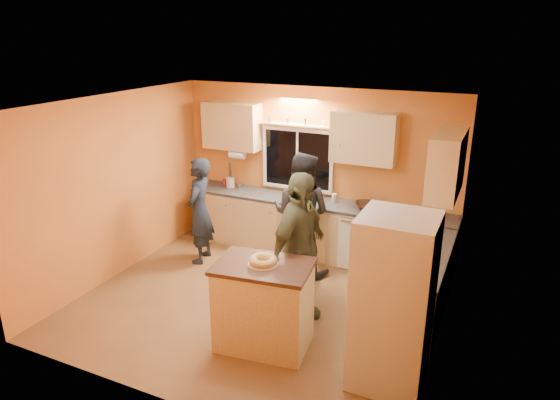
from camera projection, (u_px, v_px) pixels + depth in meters
The scene contains 14 objects.
ground at pixel (259, 303), 6.57m from camera, with size 4.50×4.50×0.00m, color brown.
room_shell at pixel (280, 178), 6.35m from camera, with size 4.54×4.04×2.61m.
back_counter at pixel (308, 227), 7.88m from camera, with size 4.23×0.62×0.90m.
right_counter at pixel (419, 286), 6.08m from camera, with size 0.62×1.84×0.90m.
refrigerator at pixel (393, 303), 4.84m from camera, with size 0.72×0.70×1.80m, color silver.
island at pixel (264, 305), 5.54m from camera, with size 1.13×0.84×1.01m.
bundt_pastry at pixel (263, 261), 5.37m from camera, with size 0.31×0.31×0.09m, color tan.
person_left at pixel (199, 211), 7.52m from camera, with size 0.59×0.39×1.63m, color black.
person_center at pixel (301, 214), 7.14m from camera, with size 0.88×0.68×1.81m, color black.
person_right at pixel (299, 250), 5.89m from camera, with size 1.11×0.46×1.89m, color #393C26.
mixing_bowl at pixel (367, 206), 7.35m from camera, with size 0.36×0.36×0.09m, color #311B10.
utensil_crock at pixel (230, 182), 8.33m from camera, with size 0.14×0.14×0.17m, color beige.
potted_plant at pixel (419, 241), 5.89m from camera, with size 0.26×0.23×0.29m, color gray.
red_box at pixel (422, 237), 6.28m from camera, with size 0.16×0.12×0.07m, color maroon.
Camera 1 is at (2.68, -5.12, 3.42)m, focal length 32.00 mm.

